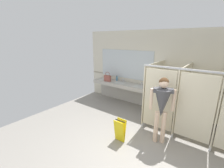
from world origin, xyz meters
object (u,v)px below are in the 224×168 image
handbag (108,78)px  soap_dispenser (117,78)px  person_standing (162,103)px  paper_cup (110,81)px  wet_floor_sign (120,130)px

handbag → soap_dispenser: 0.41m
person_standing → paper_cup: size_ratio=20.58×
person_standing → soap_dispenser: 3.12m
paper_cup → person_standing: bearing=-28.1°
soap_dispenser → wet_floor_sign: size_ratio=0.37×
handbag → paper_cup: (0.12, 0.01, -0.10)m
soap_dispenser → paper_cup: soap_dispenser is taller
handbag → wet_floor_sign: 2.93m
person_standing → paper_cup: 3.08m
person_standing → paper_cup: (-2.71, 1.45, -0.19)m
handbag → person_standing: bearing=-26.9°
soap_dispenser → paper_cup: (-0.14, -0.31, -0.06)m
paper_cup → wet_floor_sign: (1.89, -2.03, -0.59)m
person_standing → soap_dispenser: bearing=145.6°
handbag → wet_floor_sign: (2.01, -2.02, -0.69)m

